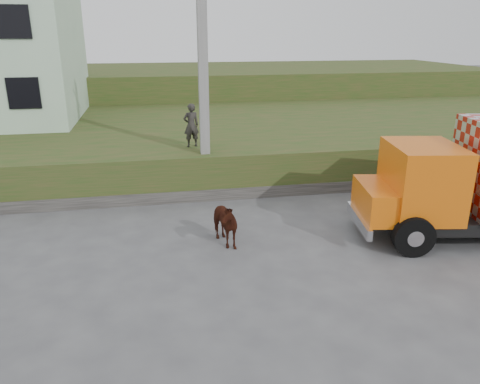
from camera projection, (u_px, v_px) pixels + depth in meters
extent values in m
plane|color=#474749|center=(266.00, 251.00, 12.07)|extent=(120.00, 120.00, 0.00)
cube|color=#274918|center=(214.00, 139.00, 21.11)|extent=(40.00, 12.00, 1.50)
cube|color=#274918|center=(190.00, 91.00, 32.00)|extent=(40.00, 12.00, 3.00)
cube|color=#595651|center=(178.00, 195.00, 15.55)|extent=(16.00, 0.50, 0.40)
cube|color=gray|center=(203.00, 77.00, 14.86)|extent=(0.30, 0.30, 8.00)
cube|color=#DC5D0B|center=(421.00, 180.00, 12.36)|extent=(2.05, 2.43, 1.89)
cube|color=#DC5D0B|center=(378.00, 200.00, 12.53)|extent=(1.27, 2.12, 0.85)
cube|color=silver|center=(359.00, 220.00, 12.71)|extent=(0.51, 2.17, 0.28)
cylinder|color=black|center=(413.00, 236.00, 11.69)|extent=(1.08, 0.50, 1.04)
cylinder|color=black|center=(386.00, 206.00, 13.75)|extent=(1.08, 0.50, 1.04)
imported|color=#35160D|center=(221.00, 222.00, 12.30)|extent=(1.07, 1.60, 1.24)
imported|color=#32302D|center=(191.00, 125.00, 16.32)|extent=(0.62, 0.48, 1.52)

